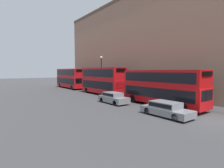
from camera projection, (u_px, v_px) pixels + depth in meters
name	position (u px, v px, depth m)	size (l,w,h in m)	color
ground_plane	(215.00, 121.00, 13.77)	(200.00, 200.00, 0.00)	#38383A
bus_leading	(161.00, 86.00, 19.72)	(2.59, 10.05, 4.08)	#B20C0F
bus_second_in_queue	(102.00, 80.00, 29.39)	(2.59, 10.04, 4.53)	#A80F14
bus_third_in_queue	(70.00, 78.00, 40.14)	(2.59, 10.51, 4.46)	#A80F14
car_dark_sedan	(166.00, 108.00, 15.30)	(1.88, 4.52, 1.29)	slate
car_hatchback	(113.00, 98.00, 21.46)	(1.80, 4.26, 1.34)	slate
street_lamp	(101.00, 70.00, 32.70)	(0.44, 0.44, 6.73)	black
pedestrian	(125.00, 90.00, 29.07)	(0.36, 0.36, 1.60)	brown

